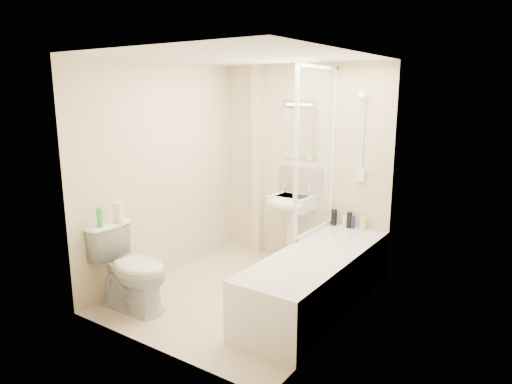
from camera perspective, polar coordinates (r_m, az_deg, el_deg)
The scene contains 24 objects.
floor at distance 4.90m, azimuth -1.55°, elevation -12.67°, with size 2.50×2.50×0.00m, color beige.
wall_back at distance 5.57m, azimuth 5.89°, elevation 3.30°, with size 2.20×0.02×2.40m, color beige.
wall_left at distance 5.23m, azimuth -11.49°, elevation 2.52°, with size 0.02×2.50×2.40m, color beige.
wall_right at distance 4.00m, azimuth 11.29°, elevation -0.49°, with size 0.02×2.50×2.40m, color beige.
ceiling at distance 4.45m, azimuth -1.74°, elevation 16.58°, with size 2.20×2.50×0.02m, color white.
tile_back at distance 5.22m, azimuth 13.17°, elevation 4.92°, with size 0.70×0.01×1.75m, color beige.
tile_right at distance 4.14m, azimuth 12.35°, elevation 3.08°, with size 0.01×2.10×1.75m, color beige.
pipe_boxing at distance 5.83m, azimuth 0.23°, elevation 3.77°, with size 0.12×0.12×2.40m, color beige.
splashback at distance 5.60m, azimuth 5.53°, elevation 1.59°, with size 0.60×0.01×0.30m, color beige.
mirror at distance 5.53m, azimuth 5.64°, elevation 7.20°, with size 0.46×0.01×0.60m, color white.
strip_light at distance 5.48m, azimuth 5.61°, elevation 11.04°, with size 0.42×0.07×0.07m, color silver.
bathtub at distance 4.59m, azimuth 7.70°, elevation -10.64°, with size 0.70×2.10×0.55m.
shower_screen at distance 4.95m, azimuth 7.55°, elevation 5.05°, with size 0.04×0.92×1.80m.
shower_fixture at distance 5.16m, azimuth 13.04°, elevation 6.20°, with size 0.10×0.16×0.99m.
pedestal_sink at distance 5.49m, azimuth 4.32°, elevation -2.28°, with size 0.51×0.47×0.98m.
bottle_black_a at distance 5.40m, azimuth 9.72°, elevation -3.14°, with size 0.07×0.07×0.19m, color black.
bottle_white_a at distance 5.36m, azimuth 11.05°, elevation -3.61°, with size 0.06×0.06×0.14m, color white.
bottle_black_b at distance 5.33m, azimuth 11.59°, elevation -3.45°, with size 0.06×0.06×0.18m, color black.
bottle_blue at distance 5.32m, azimuth 12.01°, elevation -3.74°, with size 0.04×0.04×0.14m, color navy.
bottle_cream at distance 5.28m, azimuth 13.24°, elevation -3.88°, with size 0.07×0.07×0.15m, color beige.
toilet at distance 4.61m, azimuth -15.30°, elevation -9.13°, with size 0.83×0.48×0.83m, color white.
toilet_roll_lower at distance 4.68m, azimuth -16.78°, elevation -2.90°, with size 0.10×0.10×0.10m, color white.
toilet_roll_upper at distance 4.66m, azimuth -16.87°, elevation -1.74°, with size 0.10×0.10×0.09m, color white.
green_bottle at distance 4.56m, azimuth -18.96°, elevation -2.97°, with size 0.06×0.06×0.17m, color green.
Camera 1 is at (2.59, -3.60, 2.08)m, focal length 32.00 mm.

